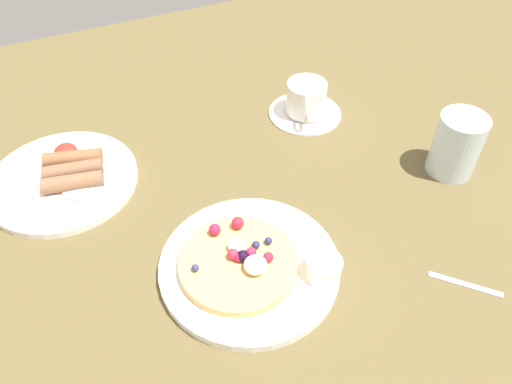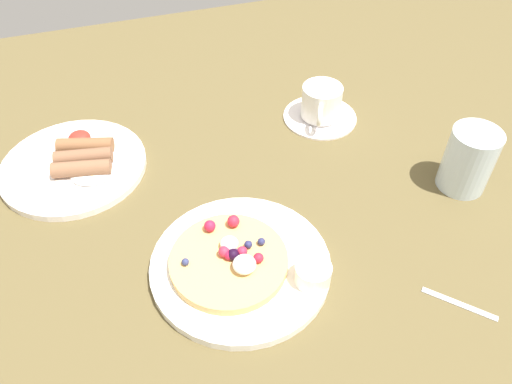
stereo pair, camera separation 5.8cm
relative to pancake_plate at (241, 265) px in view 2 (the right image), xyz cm
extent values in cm
cube|color=brown|center=(1.50, 4.95, -2.17)|extent=(187.88, 145.80, 3.00)
cylinder|color=white|center=(0.00, 0.00, 0.00)|extent=(24.52, 24.52, 1.34)
cylinder|color=#E2AF64|center=(-1.56, 0.20, 1.34)|extent=(15.93, 15.93, 1.33)
sphere|color=navy|center=(1.74, 1.17, 2.56)|extent=(1.11, 1.11, 1.11)
sphere|color=black|center=(-0.97, 0.00, 2.79)|extent=(1.59, 1.59, 1.59)
sphere|color=#C81F40|center=(-2.64, 5.76, 2.83)|extent=(1.65, 1.65, 1.65)
sphere|color=navy|center=(3.35, 1.12, 2.53)|extent=(1.06, 1.06, 1.06)
sphere|color=navy|center=(-0.12, 0.35, 2.52)|extent=(1.03, 1.03, 1.03)
sphere|color=navy|center=(-7.19, 0.99, 2.51)|extent=(1.01, 1.01, 1.01)
sphere|color=#CE2644|center=(0.35, 0.20, 2.70)|extent=(1.40, 1.40, 1.40)
sphere|color=#C81C41|center=(-1.46, 0.17, 2.67)|extent=(1.34, 1.34, 1.34)
sphere|color=red|center=(2.07, -1.49, 2.69)|extent=(1.38, 1.38, 1.38)
sphere|color=#C72B44|center=(-1.97, 0.86, 2.76)|extent=(1.52, 1.52, 1.52)
sphere|color=red|center=(0.71, 5.55, 2.88)|extent=(1.75, 1.75, 1.75)
ellipsoid|color=white|center=(-0.05, -2.09, 2.93)|extent=(3.10, 3.10, 1.86)
ellipsoid|color=white|center=(-0.92, 1.99, 2.75)|extent=(2.48, 2.48, 1.49)
cylinder|color=white|center=(8.11, -5.62, 2.08)|extent=(4.79, 4.79, 2.83)
cylinder|color=maroon|center=(8.11, -5.62, 2.65)|extent=(3.93, 3.93, 0.34)
cylinder|color=white|center=(-20.22, 27.82, -0.08)|extent=(23.53, 23.53, 1.19)
cylinder|color=brown|center=(-17.74, 30.30, 1.77)|extent=(9.44, 4.93, 2.51)
cylinder|color=brown|center=(-18.25, 27.46, 1.77)|extent=(9.41, 4.08, 2.51)
cylinder|color=brown|center=(-18.77, 24.62, 1.77)|extent=(9.42, 4.28, 2.51)
ellipsoid|color=white|center=(-17.23, 24.18, 0.82)|extent=(7.04, 5.99, 0.60)
sphere|color=yellow|center=(-17.23, 24.18, 1.32)|extent=(2.00, 2.00, 2.00)
ellipsoid|color=#B72C21|center=(-18.53, 32.84, 1.54)|extent=(3.71, 3.71, 2.04)
cylinder|color=white|center=(23.76, 28.07, -0.29)|extent=(13.40, 13.40, 0.76)
cylinder|color=white|center=(23.76, 28.07, 3.00)|extent=(7.19, 7.19, 5.82)
torus|color=white|center=(21.65, 23.98, 3.29)|extent=(2.57, 3.97, 4.06)
cylinder|color=olive|center=(23.76, 28.07, 4.86)|extent=(6.11, 6.11, 0.47)
cube|color=silver|center=(25.15, -14.21, -0.52)|extent=(7.29, 7.51, 0.30)
cylinder|color=silver|center=(38.04, 4.55, 4.51)|extent=(7.50, 7.50, 10.36)
camera|label=1|loc=(-16.25, -37.82, 55.76)|focal=35.47mm
camera|label=2|loc=(-10.85, -39.93, 55.76)|focal=35.47mm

